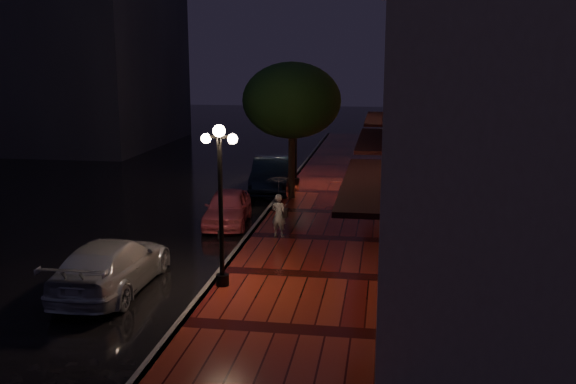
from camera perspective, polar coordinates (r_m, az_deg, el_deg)
The scene contains 15 objects.
ground at distance 22.20m, azimuth -3.49°, elevation -4.16°, with size 120.00×120.00×0.00m, color black.
sidewalk at distance 21.83m, azimuth 2.31°, elevation -4.22°, with size 4.50×60.00×0.15m, color #410E0B.
curb at distance 22.18m, azimuth -3.49°, elevation -3.97°, with size 0.25×60.00×0.15m, color #595451.
storefront_near at distance 15.16m, azimuth 17.96°, elevation 4.15°, with size 5.00×8.00×8.50m, color gray.
storefront_mid at distance 22.98m, azimuth 15.05°, elevation 9.92°, with size 5.00×8.00×11.00m, color #511914.
storefront_far at distance 30.98m, azimuth 13.38°, elevation 8.58°, with size 5.00×8.00×9.00m, color #8C5951.
storefront_extra at distance 40.93m, azimuth 12.33°, elevation 10.08°, with size 5.00×12.00×10.00m, color #511914.
streetlamp_near at distance 16.77m, azimuth -6.02°, elevation -0.35°, with size 0.96×0.36×4.31m.
streetlamp_far at distance 30.34m, azimuth 0.69°, elevation 5.24°, with size 0.96×0.36×4.31m.
street_tree at distance 27.19m, azimuth 0.35°, elevation 7.94°, with size 4.16×4.16×5.80m.
pink_car at distance 23.94m, azimuth -5.39°, elevation -1.38°, with size 1.54×3.84×1.31m, color #E35D6D.
navy_car at distance 29.65m, azimuth -1.44°, elevation 1.54°, with size 1.67×4.80×1.58m, color black.
silver_car at distance 17.85m, azimuth -15.38°, elevation -6.27°, with size 1.97×4.85×1.41m, color #9FA0A6.
woman_with_umbrella at distance 21.54m, azimuth -0.82°, elevation -0.45°, with size 0.87×0.88×2.08m.
parking_meter at distance 17.79m, azimuth -6.00°, elevation -5.08°, with size 0.14×0.12×1.34m.
Camera 1 is at (4.56, -20.84, 6.16)m, focal length 40.00 mm.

